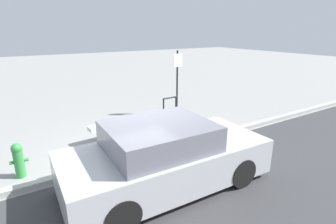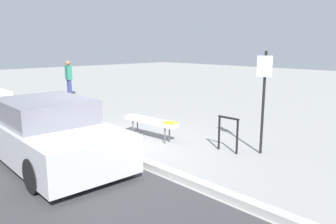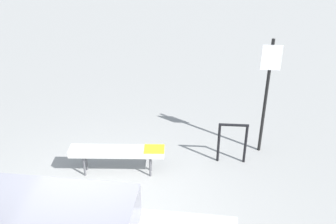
{
  "view_description": "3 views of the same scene",
  "coord_description": "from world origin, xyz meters",
  "px_view_note": "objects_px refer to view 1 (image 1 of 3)",
  "views": [
    {
      "loc": [
        -2.45,
        -5.21,
        3.0
      ],
      "look_at": [
        1.14,
        0.54,
        0.85
      ],
      "focal_mm": 28.0,
      "sensor_mm": 36.0,
      "label": 1
    },
    {
      "loc": [
        6.41,
        -4.02,
        2.4
      ],
      "look_at": [
        0.72,
        1.39,
        0.81
      ],
      "focal_mm": 35.0,
      "sensor_mm": 36.0,
      "label": 2
    },
    {
      "loc": [
        1.47,
        -4.05,
        4.2
      ],
      "look_at": [
        0.92,
        1.72,
        1.14
      ],
      "focal_mm": 40.0,
      "sensor_mm": 36.0,
      "label": 3
    }
  ],
  "objects_px": {
    "fire_hydrant": "(19,159)",
    "parked_car_near": "(165,157)",
    "bike_rack": "(170,106)",
    "sign_post": "(177,77)",
    "bench": "(119,123)"
  },
  "relations": [
    {
      "from": "fire_hydrant",
      "to": "parked_car_near",
      "type": "relative_size",
      "value": 0.19
    },
    {
      "from": "bike_rack",
      "to": "sign_post",
      "type": "xyz_separation_m",
      "value": [
        0.59,
        0.44,
        0.88
      ]
    },
    {
      "from": "bench",
      "to": "fire_hydrant",
      "type": "distance_m",
      "value": 2.67
    },
    {
      "from": "bike_rack",
      "to": "parked_car_near",
      "type": "distance_m",
      "value": 3.91
    },
    {
      "from": "sign_post",
      "to": "parked_car_near",
      "type": "distance_m",
      "value": 4.67
    },
    {
      "from": "bench",
      "to": "sign_post",
      "type": "distance_m",
      "value": 2.98
    },
    {
      "from": "bench",
      "to": "sign_post",
      "type": "xyz_separation_m",
      "value": [
        2.66,
        1.0,
        0.92
      ]
    },
    {
      "from": "sign_post",
      "to": "fire_hydrant",
      "type": "distance_m",
      "value": 5.59
    },
    {
      "from": "bench",
      "to": "parked_car_near",
      "type": "xyz_separation_m",
      "value": [
        -0.11,
        -2.68,
        0.16
      ]
    },
    {
      "from": "bench",
      "to": "fire_hydrant",
      "type": "height_order",
      "value": "fire_hydrant"
    },
    {
      "from": "sign_post",
      "to": "fire_hydrant",
      "type": "bearing_deg",
      "value": -160.83
    },
    {
      "from": "fire_hydrant",
      "to": "sign_post",
      "type": "bearing_deg",
      "value": 19.17
    },
    {
      "from": "bike_rack",
      "to": "fire_hydrant",
      "type": "relative_size",
      "value": 1.08
    },
    {
      "from": "sign_post",
      "to": "parked_car_near",
      "type": "xyz_separation_m",
      "value": [
        -2.76,
        -3.69,
        -0.77
      ]
    },
    {
      "from": "bike_rack",
      "to": "sign_post",
      "type": "height_order",
      "value": "sign_post"
    }
  ]
}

